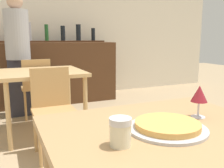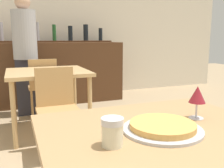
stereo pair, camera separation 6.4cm
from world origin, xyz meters
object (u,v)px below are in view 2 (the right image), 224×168
Objects in this scene: person_standing at (25,51)px; chair_far_side_front at (57,104)px; chair_far_side_back at (43,83)px; wine_glass at (197,96)px; cheese_shaker at (112,132)px; pizza_tray at (163,127)px.

chair_far_side_front is at bearing -82.23° from person_standing.
chair_far_side_back is (0.00, 1.23, 0.00)m from chair_far_side_front.
person_standing is (-0.20, 0.23, 0.45)m from chair_far_side_back.
person_standing reaches higher than wine_glass.
person_standing is 3.01m from wine_glass.
cheese_shaker reaches higher than chair_far_side_back.
pizza_tray is 0.27m from wine_glass.
cheese_shaker reaches higher than pizza_tray.
wine_glass reaches higher than chair_far_side_back.
wine_glass reaches higher than pizza_tray.
wine_glass is at bearing 99.08° from chair_far_side_back.
cheese_shaker reaches higher than chair_far_side_front.
person_standing is at bearing 97.44° from pizza_tray.
pizza_tray is 0.19× the size of person_standing.
pizza_tray is 2.11× the size of wine_glass.
pizza_tray is (0.20, -1.57, 0.27)m from chair_far_side_front.
cheese_shaker is (-0.25, -0.06, 0.04)m from pizza_tray.
chair_far_side_front is at bearing 106.29° from wine_glass.
chair_far_side_front is 1.23m from chair_far_side_back.
wine_glass is at bearing 15.93° from cheese_shaker.
wine_glass is (0.24, 0.08, 0.10)m from pizza_tray.
chair_far_side_back is 2.82m from pizza_tray.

